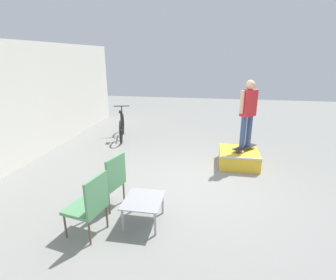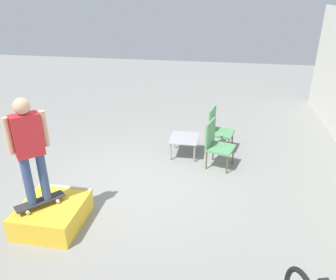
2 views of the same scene
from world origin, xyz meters
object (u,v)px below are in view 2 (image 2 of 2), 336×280
object	(u,v)px
skate_ramp_box	(53,214)
patio_chair_left	(218,128)
coffee_table	(184,140)
patio_chair_right	(216,142)
person_skater	(29,144)
skateboard_on_ramp	(40,201)

from	to	relation	value
skate_ramp_box	patio_chair_left	size ratio (longest dim) A/B	1.04
coffee_table	patio_chair_right	size ratio (longest dim) A/B	0.70
coffee_table	patio_chair_right	xyz separation A→B (m)	(0.38, 0.71, 0.17)
coffee_table	patio_chair_left	bearing A→B (deg)	121.06
person_skater	patio_chair_left	size ratio (longest dim) A/B	1.65
person_skater	coffee_table	distance (m)	3.53
person_skater	patio_chair_right	distance (m)	3.65
skateboard_on_ramp	patio_chair_right	size ratio (longest dim) A/B	0.69
skate_ramp_box	skateboard_on_ramp	bearing A→B (deg)	-65.07
patio_chair_left	patio_chair_right	size ratio (longest dim) A/B	1.00
skate_ramp_box	skateboard_on_ramp	xyz separation A→B (m)	(0.06, -0.13, 0.27)
skate_ramp_box	patio_chair_left	xyz separation A→B (m)	(-3.17, 2.45, 0.35)
skate_ramp_box	person_skater	distance (m)	1.25
person_skater	patio_chair_right	xyz separation A→B (m)	(-2.43, 2.58, -0.89)
person_skater	patio_chair_left	world-z (taller)	person_skater
skate_ramp_box	patio_chair_right	world-z (taller)	patio_chair_right
skate_ramp_box	coffee_table	bearing A→B (deg)	147.65
skate_ramp_box	skateboard_on_ramp	distance (m)	0.30
skateboard_on_ramp	person_skater	distance (m)	0.97
coffee_table	skate_ramp_box	bearing A→B (deg)	-32.35
skate_ramp_box	person_skater	size ratio (longest dim) A/B	0.63
skate_ramp_box	coffee_table	world-z (taller)	coffee_table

